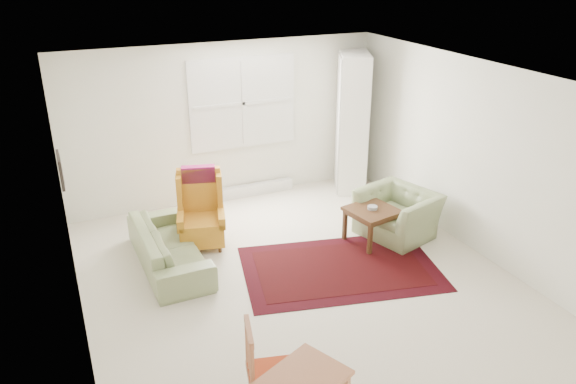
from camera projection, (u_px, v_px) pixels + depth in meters
name	position (u px, v px, depth m)	size (l,w,h in m)	color
room	(292.00, 178.00, 6.62)	(5.04, 5.54, 2.51)	beige
rug	(340.00, 268.00, 7.14)	(2.45, 1.57, 0.02)	black
sofa	(168.00, 239.00, 7.11)	(1.82, 0.71, 0.73)	#7B895B
armchair	(398.00, 209.00, 7.87)	(1.00, 0.87, 0.78)	#7B895B
wingback_chair	(201.00, 210.00, 7.51)	(0.61, 0.65, 1.06)	orange
coffee_table	(371.00, 225.00, 7.72)	(0.61, 0.61, 0.50)	#472915
stool	(204.00, 229.00, 7.73)	(0.30, 0.30, 0.40)	white
cabinet	(352.00, 123.00, 9.21)	(0.47, 0.90, 2.26)	white
desk_chair	(273.00, 374.00, 4.68)	(0.43, 0.43, 0.97)	#AF6B46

